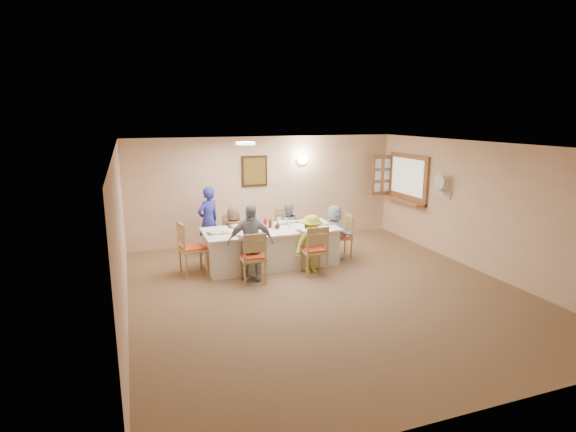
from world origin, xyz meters
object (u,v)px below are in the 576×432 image
object	(u,v)px
dining_table	(271,247)
diner_back_left	(234,232)
chair_front_right	(314,250)
chair_left_end	(193,248)
diner_back_right	(288,228)
desk_fan	(441,185)
chair_back_left	(233,236)
chair_right_end	(340,236)
diner_front_left	(251,242)
caregiver	(208,221)
chair_front_left	(253,257)
serving_hatch	(408,179)
diner_front_right	(311,244)
chair_back_right	(286,230)
diner_right_end	(335,232)
condiment_ketchup	(265,223)

from	to	relation	value
dining_table	diner_back_left	size ratio (longest dim) A/B	2.36
chair_front_right	chair_left_end	bearing A→B (deg)	-18.35
diner_back_right	dining_table	bearing A→B (deg)	54.34
desk_fan	chair_back_left	bearing A→B (deg)	161.53
dining_table	chair_left_end	bearing A→B (deg)	-180.00
chair_left_end	chair_right_end	size ratio (longest dim) A/B	1.10
desk_fan	diner_front_left	world-z (taller)	desk_fan
caregiver	chair_front_left	bearing A→B (deg)	72.50
desk_fan	chair_front_right	size ratio (longest dim) A/B	0.31
serving_hatch	caregiver	size ratio (longest dim) A/B	1.00
diner_front_right	caregiver	xyz separation A→B (m)	(-1.65, 1.83, 0.18)
chair_front_right	chair_left_end	distance (m)	2.29
dining_table	diner_front_right	xyz separation A→B (m)	(0.60, -0.68, 0.19)
chair_back_right	chair_front_right	distance (m)	1.60
dining_table	diner_right_end	xyz separation A→B (m)	(1.42, -0.00, 0.19)
chair_left_end	diner_back_left	distance (m)	1.17
diner_back_left	caregiver	bearing A→B (deg)	-41.84
chair_right_end	diner_front_left	size ratio (longest dim) A/B	0.65
serving_hatch	diner_back_left	distance (m)	4.39
caregiver	condiment_ketchup	bearing A→B (deg)	100.42
chair_front_right	condiment_ketchup	world-z (taller)	condiment_ketchup
serving_hatch	chair_right_end	xyz separation A→B (m)	(-2.14, -0.75, -1.03)
diner_front_right	condiment_ketchup	size ratio (longest dim) A/B	4.84
serving_hatch	chair_back_right	distance (m)	3.25
dining_table	chair_back_left	xyz separation A→B (m)	(-0.60, 0.80, 0.07)
chair_right_end	chair_left_end	bearing A→B (deg)	-85.25
desk_fan	diner_front_right	xyz separation A→B (m)	(-2.98, -0.08, -0.98)
desk_fan	diner_front_right	size ratio (longest dim) A/B	0.26
diner_back_left	chair_right_end	bearing A→B (deg)	166.85
caregiver	serving_hatch	bearing A→B (deg)	144.73
chair_back_right	chair_right_end	bearing A→B (deg)	-34.88
chair_front_left	chair_front_right	distance (m)	1.20
diner_front_left	caregiver	xyz separation A→B (m)	(-0.45, 1.83, 0.03)
chair_left_end	diner_right_end	distance (m)	2.97
diner_front_left	chair_front_right	bearing A→B (deg)	2.87
dining_table	diner_back_left	world-z (taller)	diner_back_left
chair_back_left	chair_left_end	distance (m)	1.24
desk_fan	diner_right_end	xyz separation A→B (m)	(-2.16, 0.60, -0.98)
chair_back_left	chair_back_right	world-z (taller)	chair_back_right
serving_hatch	diner_front_right	distance (m)	3.53
chair_front_left	diner_back_left	bearing A→B (deg)	-88.17
dining_table	diner_back_right	world-z (taller)	diner_back_right
chair_back_left	caregiver	world-z (taller)	caregiver
diner_back_left	diner_back_right	world-z (taller)	diner_back_left
desk_fan	chair_back_right	bearing A→B (deg)	154.90
serving_hatch	chair_front_right	bearing A→B (deg)	-153.29
chair_back_right	chair_left_end	size ratio (longest dim) A/B	0.92
diner_right_end	condiment_ketchup	distance (m)	1.55
chair_front_left	chair_right_end	distance (m)	2.29
diner_back_left	diner_right_end	size ratio (longest dim) A/B	0.99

